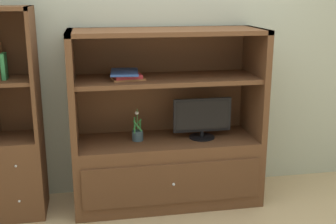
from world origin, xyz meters
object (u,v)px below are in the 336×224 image
bookshelf_tall (19,146)px  media_console (167,150)px  tv_monitor (202,118)px  magazine_stack (126,75)px  potted_plant (138,134)px

bookshelf_tall → media_console: bearing=-0.0°
tv_monitor → magazine_stack: bearing=178.0°
media_console → potted_plant: 0.29m
media_console → bookshelf_tall: bookshelf_tall is taller
media_console → bookshelf_tall: (-1.21, 0.00, 0.11)m
tv_monitor → potted_plant: (-0.55, 0.03, -0.12)m
potted_plant → bookshelf_tall: bearing=179.8°
potted_plant → tv_monitor: bearing=-3.3°
bookshelf_tall → magazine_stack: bearing=-0.9°
tv_monitor → bookshelf_tall: bookshelf_tall is taller
magazine_stack → tv_monitor: bearing=-2.0°
potted_plant → bookshelf_tall: (-0.96, 0.00, -0.04)m
potted_plant → bookshelf_tall: bookshelf_tall is taller
potted_plant → magazine_stack: (-0.08, -0.01, 0.51)m
media_console → tv_monitor: bearing=-6.6°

